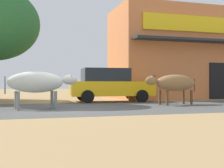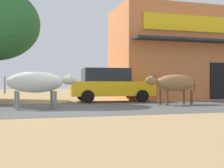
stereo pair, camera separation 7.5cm
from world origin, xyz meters
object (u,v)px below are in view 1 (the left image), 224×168
Objects in this scene: cow_far_dark at (174,83)px; parked_hatchback_car at (109,85)px; pedestrian_by_shop at (153,84)px; cow_near_brown at (38,82)px.

parked_hatchback_car is at bearing 126.04° from cow_far_dark.
pedestrian_by_shop is at bearing 17.57° from parked_hatchback_car.
cow_near_brown is 5.70m from cow_far_dark.
cow_near_brown is at bearing -145.65° from pedestrian_by_shop.
cow_far_dark is (5.67, 0.62, -0.02)m from cow_near_brown.
cow_near_brown is (-3.60, -3.46, 0.09)m from parked_hatchback_car.
cow_far_dark is at bearing -53.96° from parked_hatchback_car.
cow_far_dark is 1.65× the size of pedestrian_by_shop.
cow_far_dark is at bearing -100.03° from pedestrian_by_shop.
pedestrian_by_shop is at bearing 79.97° from cow_far_dark.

